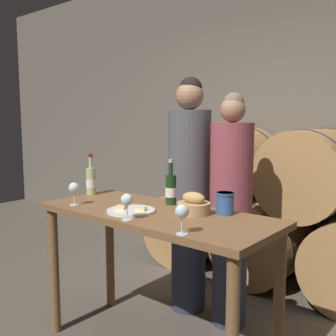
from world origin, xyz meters
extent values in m
cube|color=#60594F|center=(0.00, 2.08, 1.60)|extent=(10.00, 0.12, 3.20)
cylinder|color=#A87A47|center=(-0.80, 1.54, 0.36)|extent=(0.73, 0.85, 0.73)
cylinder|color=#2D2D33|center=(-0.80, 1.27, 0.36)|extent=(0.74, 0.02, 0.74)
cylinder|color=#2D2D33|center=(-0.80, 1.81, 0.36)|extent=(0.74, 0.02, 0.74)
cylinder|color=#A87A47|center=(0.00, 1.54, 0.36)|extent=(0.73, 0.85, 0.73)
cylinder|color=#2D2D33|center=(0.00, 1.27, 0.36)|extent=(0.74, 0.02, 0.74)
cylinder|color=#2D2D33|center=(0.00, 1.81, 0.36)|extent=(0.74, 0.02, 0.74)
cylinder|color=#A87A47|center=(-0.40, 1.54, 1.02)|extent=(0.73, 0.85, 0.73)
cylinder|color=#2D2D33|center=(-0.40, 1.27, 1.02)|extent=(0.74, 0.02, 0.74)
cylinder|color=#2D2D33|center=(-0.40, 1.81, 1.02)|extent=(0.74, 0.02, 0.74)
cylinder|color=#A87A47|center=(0.40, 1.54, 1.02)|extent=(0.73, 0.85, 0.73)
cylinder|color=#2D2D33|center=(0.40, 1.27, 1.02)|extent=(0.74, 0.02, 0.74)
cylinder|color=#2D2D33|center=(0.40, 1.81, 1.02)|extent=(0.74, 0.02, 0.74)
cylinder|color=brown|center=(-0.69, -0.25, 0.43)|extent=(0.06, 0.06, 0.87)
cylinder|color=brown|center=(-0.69, 0.25, 0.43)|extent=(0.06, 0.06, 0.87)
cylinder|color=brown|center=(0.69, 0.25, 0.43)|extent=(0.06, 0.06, 0.87)
cube|color=brown|center=(0.00, 0.00, 0.89)|extent=(1.51, 0.62, 0.04)
cylinder|color=#2D334C|center=(-0.20, 0.61, 0.43)|extent=(0.26, 0.26, 0.85)
cylinder|color=#4C4C51|center=(-0.20, 0.61, 1.19)|extent=(0.32, 0.32, 0.67)
sphere|color=#997051|center=(-0.20, 0.61, 1.63)|extent=(0.20, 0.20, 0.20)
sphere|color=black|center=(-0.20, 0.62, 1.68)|extent=(0.17, 0.17, 0.17)
cylinder|color=#2D334C|center=(0.17, 0.61, 0.40)|extent=(0.24, 0.24, 0.80)
cylinder|color=#8C3D47|center=(0.17, 0.61, 1.12)|extent=(0.29, 0.29, 0.63)
sphere|color=#997051|center=(0.17, 0.61, 1.52)|extent=(0.17, 0.17, 0.17)
sphere|color=#75604C|center=(0.17, 0.62, 1.57)|extent=(0.14, 0.14, 0.14)
cylinder|color=#193819|center=(-0.05, 0.21, 1.01)|extent=(0.07, 0.07, 0.19)
cylinder|color=#193819|center=(-0.05, 0.21, 1.14)|extent=(0.03, 0.03, 0.08)
cylinder|color=#B7B7BC|center=(-0.05, 0.21, 1.19)|extent=(0.03, 0.03, 0.02)
cylinder|color=white|center=(-0.05, 0.21, 0.99)|extent=(0.07, 0.07, 0.06)
cylinder|color=#ADBC7F|center=(-0.71, 0.10, 1.01)|extent=(0.07, 0.07, 0.20)
cylinder|color=#ADBC7F|center=(-0.71, 0.10, 1.15)|extent=(0.03, 0.03, 0.08)
cylinder|color=maroon|center=(-0.71, 0.10, 1.20)|extent=(0.03, 0.03, 0.02)
cylinder|color=white|center=(-0.71, 0.10, 0.99)|extent=(0.07, 0.07, 0.06)
cylinder|color=#335693|center=(0.36, 0.21, 0.97)|extent=(0.10, 0.10, 0.13)
cylinder|color=#335693|center=(0.36, 0.21, 1.03)|extent=(0.11, 0.11, 0.01)
cylinder|color=tan|center=(0.22, 0.09, 0.94)|extent=(0.20, 0.20, 0.07)
ellipsoid|color=tan|center=(0.22, 0.09, 1.00)|extent=(0.15, 0.09, 0.07)
cylinder|color=white|center=(-0.10, -0.11, 0.92)|extent=(0.29, 0.29, 0.01)
cube|color=beige|center=(-0.04, -0.08, 0.93)|extent=(0.07, 0.06, 0.02)
cube|color=#E0CC7F|center=(-0.16, -0.13, 0.93)|extent=(0.07, 0.06, 0.02)
cylinder|color=white|center=(-0.51, -0.21, 0.91)|extent=(0.06, 0.06, 0.00)
cylinder|color=white|center=(-0.51, -0.21, 0.95)|extent=(0.01, 0.01, 0.08)
sphere|color=white|center=(-0.51, -0.21, 1.02)|extent=(0.07, 0.07, 0.07)
cylinder|color=white|center=(0.02, -0.25, 0.91)|extent=(0.06, 0.06, 0.00)
cylinder|color=white|center=(0.02, -0.25, 0.95)|extent=(0.01, 0.01, 0.08)
sphere|color=white|center=(0.02, -0.25, 1.02)|extent=(0.07, 0.07, 0.07)
cylinder|color=white|center=(0.42, -0.28, 0.91)|extent=(0.06, 0.06, 0.00)
cylinder|color=white|center=(0.42, -0.28, 0.95)|extent=(0.01, 0.01, 0.08)
sphere|color=white|center=(0.42, -0.28, 1.02)|extent=(0.07, 0.07, 0.07)
camera|label=1|loc=(1.54, -1.73, 1.46)|focal=42.00mm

